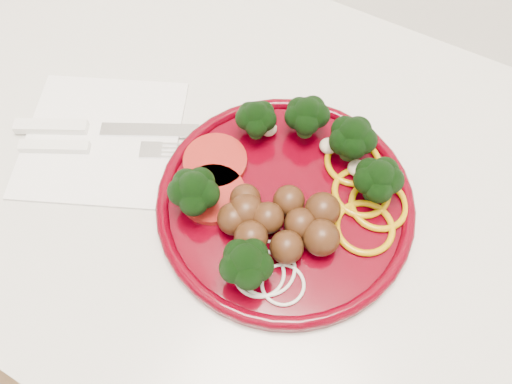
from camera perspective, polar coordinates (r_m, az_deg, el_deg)
The scene contains 5 objects.
counter at distance 0.98m, azimuth -2.67°, elevation -10.39°, with size 2.40×0.60×0.90m.
plate at distance 0.53m, azimuth 3.47°, elevation -0.27°, with size 0.28×0.28×0.06m.
napkin at distance 0.61m, azimuth -17.15°, elevation 5.92°, with size 0.18×0.18×0.00m, color white.
knife at distance 0.62m, azimuth -19.25°, elevation 6.96°, with size 0.20×0.12×0.01m.
fork at distance 0.61m, azimuth -20.05°, elevation 4.81°, with size 0.18×0.10×0.01m.
Camera 1 is at (0.20, 1.44, 1.38)m, focal length 35.00 mm.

